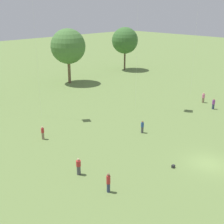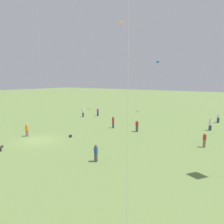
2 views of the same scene
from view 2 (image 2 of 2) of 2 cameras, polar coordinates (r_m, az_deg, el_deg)
ground_plane at (r=28.23m, az=-18.64°, el=-7.07°), size 240.00×240.00×0.00m
person_0 at (r=26.03m, az=23.01°, el=-6.74°), size 0.50×0.50×1.65m
person_2 at (r=30.57m, az=-21.34°, el=-4.39°), size 0.59×0.59×1.71m
person_3 at (r=33.20m, az=0.31°, el=-2.65°), size 0.41×0.41×1.82m
person_4 at (r=44.23m, az=-3.73°, el=0.02°), size 0.57×0.57×1.64m
person_5 at (r=34.76m, az=24.28°, el=-3.11°), size 0.58×0.58×1.66m
person_6 at (r=31.11m, az=6.55°, el=-3.64°), size 0.49×0.49×1.70m
person_7 at (r=43.25m, az=-7.57°, el=-0.16°), size 0.45×0.45×1.73m
person_9 at (r=41.41m, az=26.02°, el=-1.39°), size 0.49×0.49×1.71m
person_10 at (r=20.07m, az=-4.24°, el=-10.66°), size 0.53×0.53×1.61m
kite_3 at (r=54.58m, az=2.37°, el=21.34°), size 1.12×1.24×20.85m
kite_4 at (r=50.08m, az=11.83°, el=11.88°), size 0.88×0.90×11.27m
dog_0 at (r=25.64m, az=-27.02°, el=-8.25°), size 0.71×0.59×0.56m
picnic_bag_1 at (r=28.69m, az=-10.80°, el=-6.20°), size 0.31×0.26×0.30m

